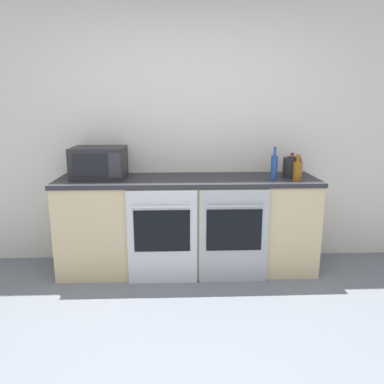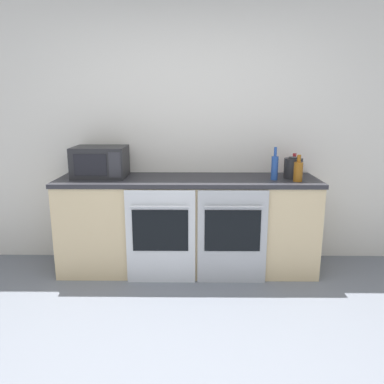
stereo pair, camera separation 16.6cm
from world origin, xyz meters
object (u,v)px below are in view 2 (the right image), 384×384
bottle_red (294,167)px  bottle_blue (275,167)px  bottle_amber (298,171)px  oven_left (161,237)px  kettle (293,168)px  oven_right (232,237)px  microwave (100,162)px

bottle_red → bottle_blue: bearing=-134.6°
bottle_red → bottle_amber: 0.32m
oven_left → kettle: (1.22, 0.32, 0.56)m
bottle_red → kettle: 0.17m
oven_right → bottle_blue: size_ratio=2.87×
bottle_blue → bottle_red: 0.34m
bottle_amber → bottle_red: bearing=82.1°
oven_left → bottle_red: bottle_red is taller
oven_left → microwave: microwave is taller
bottle_blue → bottle_amber: 0.21m
oven_left → oven_right: size_ratio=1.00×
kettle → bottle_amber: bearing=-87.5°
kettle → microwave: bearing=178.3°
microwave → kettle: size_ratio=2.47×
oven_right → bottle_blue: bottle_blue is taller
oven_left → microwave: size_ratio=1.75×
microwave → bottle_blue: bottle_blue is taller
bottle_amber → kettle: 0.15m
oven_right → bottle_red: 0.97m
bottle_blue → bottle_amber: bottle_blue is taller
microwave → bottle_red: 1.87m
bottle_red → oven_right: bearing=-142.7°
oven_right → kettle: bearing=28.6°
oven_left → bottle_amber: 1.36m
oven_left → bottle_amber: (1.23, 0.17, 0.56)m
bottle_red → kettle: bearing=-107.0°
microwave → kettle: bearing=-1.7°
oven_right → kettle: (0.58, 0.32, 0.56)m
bottle_amber → kettle: size_ratio=1.21×
oven_left → bottle_blue: 1.21m
oven_right → bottle_amber: 0.83m
oven_left → oven_right: same height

